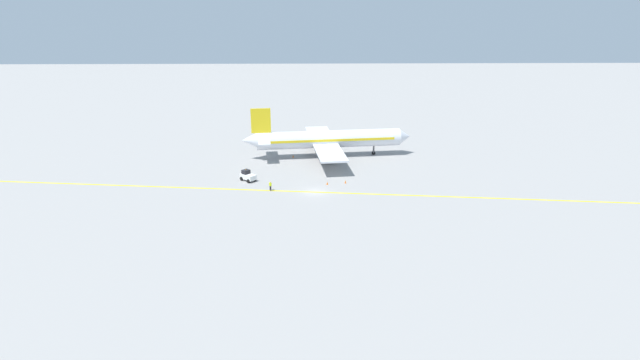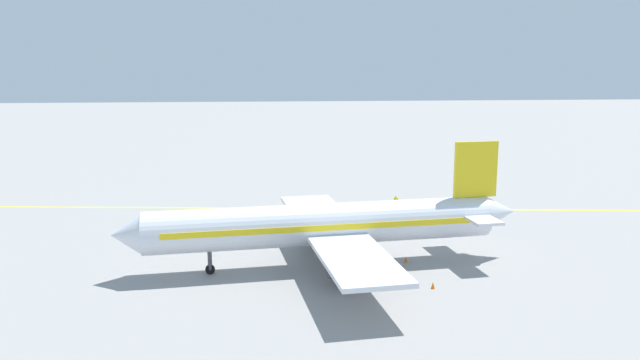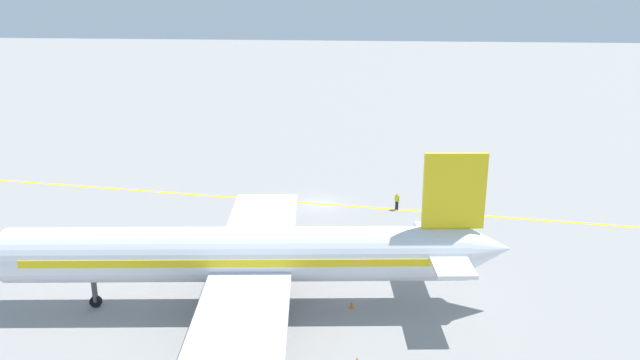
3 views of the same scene
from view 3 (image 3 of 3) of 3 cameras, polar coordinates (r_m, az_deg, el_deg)
name	(u,v)px [view 3 (image 3 of 3)]	position (r m, az deg, el deg)	size (l,w,h in m)	color
ground_plane	(319,204)	(61.84, -0.05, -2.19)	(400.00, 400.00, 0.00)	gray
apron_yellow_centreline	(319,204)	(61.83, -0.05, -2.19)	(0.40, 120.00, 0.01)	yellow
airplane_at_gate	(244,255)	(41.44, -6.96, -6.85)	(28.41, 35.54, 10.60)	silver
baggage_tug_white	(450,222)	(55.77, 11.77, -3.78)	(3.15, 3.21, 2.11)	white
ground_crew_worker	(397,201)	(60.42, 7.05, -1.88)	(0.42, 0.46, 1.68)	#23232D
traffic_cone_near_nose	(255,215)	(58.45, -5.93, -3.17)	(0.32, 0.32, 0.55)	orange
traffic_cone_mid_apron	(352,304)	(42.45, 2.92, -11.29)	(0.32, 0.32, 0.55)	orange
traffic_cone_by_wingtip	(291,213)	(58.52, -2.64, -3.06)	(0.32, 0.32, 0.55)	orange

